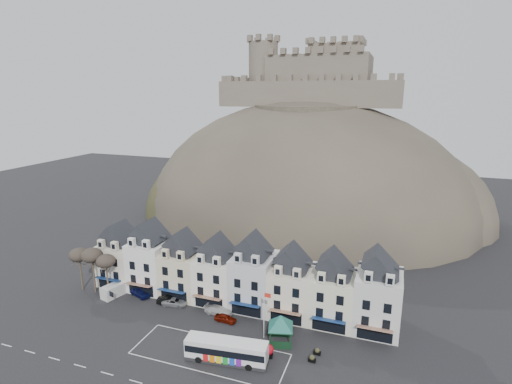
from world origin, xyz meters
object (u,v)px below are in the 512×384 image
car_silver (175,302)px  car_maroon (226,318)px  white_van (115,290)px  car_navy (140,292)px  bus (226,350)px  red_buoy (268,350)px  car_black (169,300)px  bus_shelter (281,322)px  car_white (218,310)px  car_charcoal (280,329)px  flagpole (264,312)px

car_silver → car_maroon: bearing=-110.0°
white_van → car_navy: bearing=32.1°
bus → red_buoy: (5.12, 2.88, -0.84)m
car_silver → car_black: bearing=74.7°
car_silver → red_buoy: bearing=-121.9°
bus → car_navy: (-22.18, 11.34, -0.99)m
bus_shelter → car_navy: size_ratio=1.50×
bus → car_white: bus is taller
car_black → white_van: bearing=78.4°
red_buoy → car_black: 22.22m
red_buoy → car_maroon: size_ratio=0.50×
bus → car_maroon: bus is taller
white_van → car_silver: bearing=17.6°
car_white → car_black: bearing=92.9°
white_van → car_white: 20.50m
car_black → red_buoy: bearing=-126.0°
car_navy → car_charcoal: size_ratio=1.13×
red_buoy → bus_shelter: bearing=78.2°
bus → red_buoy: bearing=22.6°
white_van → car_navy: white_van is taller
car_navy → car_silver: (7.70, -0.75, -0.17)m
flagpole → white_van: 30.14m
car_black → car_maroon: car_black is taller
car_navy → car_black: size_ratio=1.09×
car_navy → bus_shelter: bearing=-79.1°
car_black → car_white: size_ratio=0.88×
car_navy → flagpole: bearing=-79.2°
flagpole → white_van: flagpole is taller
car_navy → car_silver: size_ratio=1.06×
bus_shelter → white_van: 32.72m
bus → bus_shelter: 8.88m
flagpole → car_maroon: bearing=164.6°
white_van → car_black: size_ratio=1.22×
car_silver → car_white: bearing=-101.1°
bus_shelter → car_silver: 20.97m
white_van → car_silver: size_ratio=1.19×
bus_shelter → red_buoy: (-0.74, -3.55, -2.61)m
car_black → car_charcoal: (20.80, -1.85, -0.02)m
car_charcoal → car_white: bearing=64.4°
car_white → car_maroon: 2.61m
car_navy → car_maroon: 18.27m
bus_shelter → car_navy: bus_shelter is taller
car_charcoal → car_silver: bearing=67.7°
car_navy → car_maroon: size_ratio=1.27×
car_silver → car_maroon: (10.40, -1.75, 0.00)m
car_silver → bus: bearing=-136.6°
car_navy → red_buoy: bearing=-86.4°
car_silver → car_white: car_white is taller
car_navy → car_charcoal: 27.41m
car_navy → car_white: 16.11m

